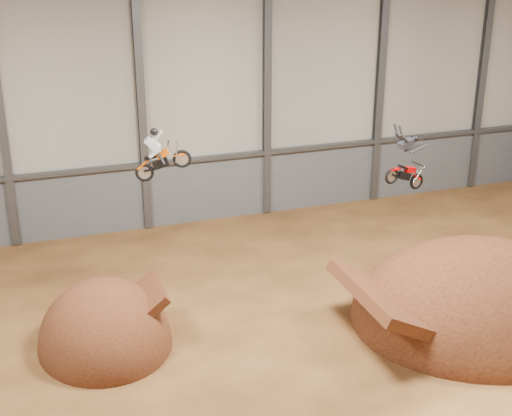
{
  "coord_description": "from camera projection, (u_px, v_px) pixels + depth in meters",
  "views": [
    {
      "loc": [
        -9.28,
        -20.08,
        14.87
      ],
      "look_at": [
        -0.99,
        4.0,
        4.85
      ],
      "focal_mm": 50.0,
      "sensor_mm": 36.0,
      "label": 1
    }
  ],
  "objects": [
    {
      "name": "lower_band_back",
      "position": [
        208.0,
        189.0,
        38.39
      ],
      "size": [
        39.8,
        0.18,
        3.5
      ],
      "primitive_type": "cube",
      "color": "#585A61",
      "rests_on": "ground"
    },
    {
      "name": "landing_ramp",
      "position": [
        476.0,
        317.0,
        29.22
      ],
      "size": [
        10.52,
        9.31,
        6.07
      ],
      "primitive_type": "ellipsoid",
      "color": "#3B1B0E",
      "rests_on": "ground"
    },
    {
      "name": "steel_column_1",
      "position": [
        0.0,
        108.0,
        33.35
      ],
      "size": [
        0.4,
        0.36,
        13.9
      ],
      "primitive_type": "cube",
      "color": "#47494F",
      "rests_on": "ground"
    },
    {
      "name": "fmx_rider_a",
      "position": [
        166.0,
        149.0,
        27.69
      ],
      "size": [
        2.98,
        1.54,
        2.72
      ],
      "primitive_type": null,
      "rotation": [
        0.0,
        -0.34,
        -0.24
      ],
      "color": "#C74B06"
    },
    {
      "name": "steel_column_4",
      "position": [
        380.0,
        81.0,
        39.41
      ],
      "size": [
        0.4,
        0.36,
        13.9
      ],
      "primitive_type": "cube",
      "color": "#47494F",
      "rests_on": "ground"
    },
    {
      "name": "steel_column_2",
      "position": [
        141.0,
        98.0,
        35.37
      ],
      "size": [
        0.4,
        0.36,
        13.9
      ],
      "primitive_type": "cube",
      "color": "#47494F",
      "rests_on": "ground"
    },
    {
      "name": "steel_column_3",
      "position": [
        267.0,
        89.0,
        37.39
      ],
      "size": [
        0.4,
        0.36,
        13.9
      ],
      "primitive_type": "cube",
      "color": "#47494F",
      "rests_on": "ground"
    },
    {
      "name": "steel_column_5",
      "position": [
        482.0,
        73.0,
        41.43
      ],
      "size": [
        0.4,
        0.36,
        13.9
      ],
      "primitive_type": "cube",
      "color": "#47494F",
      "rests_on": "ground"
    },
    {
      "name": "fmx_rider_b",
      "position": [
        404.0,
        158.0,
        29.44
      ],
      "size": [
        3.61,
        1.47,
        3.26
      ],
      "primitive_type": null,
      "rotation": [
        0.0,
        0.33,
        0.19
      ],
      "color": "#D40001"
    },
    {
      "name": "steel_rail",
      "position": [
        208.0,
        158.0,
        37.6
      ],
      "size": [
        39.8,
        0.35,
        0.2
      ],
      "primitive_type": "cube",
      "color": "#47494F",
      "rests_on": "lower_band_back"
    },
    {
      "name": "back_wall",
      "position": [
        205.0,
        93.0,
        36.56
      ],
      "size": [
        40.0,
        0.1,
        14.0
      ],
      "primitive_type": "cube",
      "color": "#A8A194",
      "rests_on": "ground"
    },
    {
      "name": "takeoff_ramp",
      "position": [
        106.0,
        344.0,
        27.31
      ],
      "size": [
        5.05,
        5.83,
        5.05
      ],
      "primitive_type": "ellipsoid",
      "color": "#3B1B0E",
      "rests_on": "ground"
    },
    {
      "name": "floor",
      "position": [
        317.0,
        366.0,
        25.93
      ],
      "size": [
        40.0,
        40.0,
        0.0
      ],
      "primitive_type": "plane",
      "color": "#4C2C14",
      "rests_on": "ground"
    }
  ]
}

